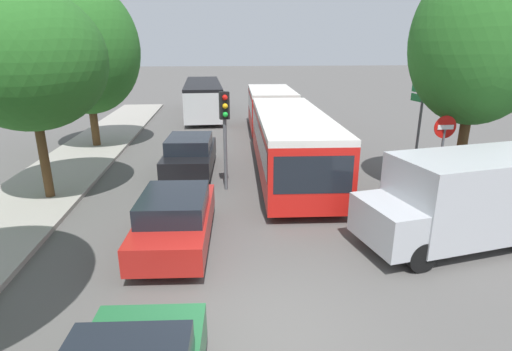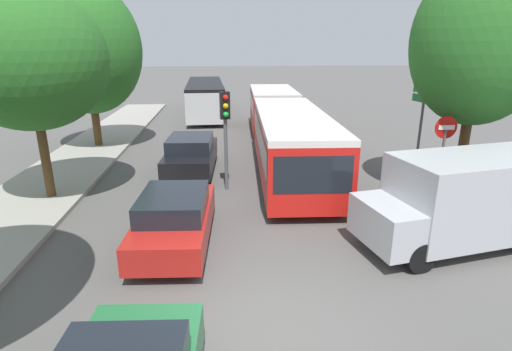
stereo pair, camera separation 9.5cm
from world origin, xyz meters
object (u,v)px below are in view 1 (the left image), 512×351
object	(u,v)px
traffic_light	(225,119)
queued_car_black	(190,154)
tree_right_near	(479,42)
articulated_bus	(281,123)
tree_left_mid	(27,60)
queued_car_red	(176,219)
direction_sign_post	(421,110)
tree_left_far	(87,52)
no_entry_sign	(442,146)
white_van	(466,198)
city_bus_rear	(203,96)

from	to	relation	value
traffic_light	queued_car_black	bearing A→B (deg)	-157.22
queued_car_black	tree_right_near	bearing A→B (deg)	-107.38
articulated_bus	tree_left_mid	size ratio (longest dim) A/B	2.54
queued_car_red	direction_sign_post	distance (m)	10.24
queued_car_red	tree_right_near	bearing A→B (deg)	-70.03
tree_left_far	tree_right_near	world-z (taller)	tree_left_far
traffic_light	no_entry_sign	size ratio (longest dim) A/B	1.21
articulated_bus	tree_right_near	xyz separation A→B (m)	(5.05, -6.18, 3.53)
traffic_light	tree_left_mid	distance (m)	6.11
tree_left_mid	no_entry_sign	bearing A→B (deg)	-6.54
direction_sign_post	white_van	bearing A→B (deg)	66.75
tree_left_far	tree_left_mid	bearing A→B (deg)	-86.97
direction_sign_post	city_bus_rear	bearing A→B (deg)	-68.64
queued_car_black	tree_left_mid	xyz separation A→B (m)	(-4.42, -2.63, 3.68)
city_bus_rear	tree_left_mid	xyz separation A→B (m)	(-4.55, -16.84, 3.06)
tree_left_mid	tree_left_far	size ratio (longest dim) A/B	0.85
tree_left_mid	tree_left_far	xyz separation A→B (m)	(-0.38, 7.20, 0.12)
city_bus_rear	tree_right_near	size ratio (longest dim) A/B	1.48
articulated_bus	tree_right_near	bearing A→B (deg)	41.96
city_bus_rear	tree_left_mid	distance (m)	17.71
queued_car_red	tree_left_far	size ratio (longest dim) A/B	0.53
direction_sign_post	tree_right_near	distance (m)	3.31
articulated_bus	direction_sign_post	distance (m)	6.22
white_van	tree_left_far	distance (m)	16.85
articulated_bus	tree_left_mid	world-z (taller)	tree_left_mid
direction_sign_post	traffic_light	bearing A→B (deg)	-0.17
city_bus_rear	no_entry_sign	world-z (taller)	no_entry_sign
queued_car_red	traffic_light	distance (m)	4.58
no_entry_sign	direction_sign_post	distance (m)	3.05
tree_left_far	tree_right_near	size ratio (longest dim) A/B	1.03
no_entry_sign	direction_sign_post	xyz separation A→B (m)	(0.71, 2.89, 0.68)
tree_left_far	traffic_light	bearing A→B (deg)	-47.59
direction_sign_post	no_entry_sign	bearing A→B (deg)	68.37
queued_car_black	direction_sign_post	bearing A→B (deg)	-94.33
white_van	no_entry_sign	size ratio (longest dim) A/B	1.87
no_entry_sign	tree_left_far	bearing A→B (deg)	-123.92
direction_sign_post	tree_left_mid	distance (m)	13.37
articulated_bus	traffic_light	size ratio (longest dim) A/B	4.88
queued_car_red	city_bus_rear	bearing A→B (deg)	2.92
tree_right_near	city_bus_rear	bearing A→B (deg)	116.92
city_bus_rear	tree_left_mid	world-z (taller)	tree_left_mid
city_bus_rear	tree_left_far	xyz separation A→B (m)	(-4.93, -9.64, 3.18)
tree_right_near	traffic_light	bearing A→B (deg)	170.73
queued_car_red	no_entry_sign	world-z (taller)	no_entry_sign
articulated_bus	tree_left_mid	distance (m)	10.47
articulated_bus	queued_car_black	xyz separation A→B (m)	(-4.05, -2.75, -0.67)
queued_car_black	tree_left_mid	distance (m)	6.32
queued_car_red	tree_left_mid	distance (m)	6.76
no_entry_sign	traffic_light	bearing A→B (deg)	-105.80
articulated_bus	no_entry_sign	size ratio (longest dim) A/B	5.88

